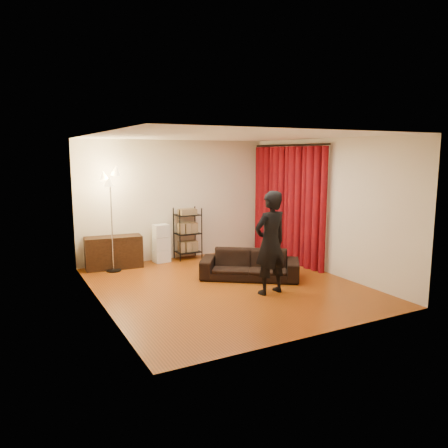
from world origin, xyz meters
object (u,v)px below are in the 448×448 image
sofa (250,265)px  person (270,243)px  floor_lamp (112,222)px  storage_boxes (161,243)px  wire_shelf (188,233)px  media_cabinet (114,252)px

sofa → person: (-0.16, -0.94, 0.62)m
sofa → floor_lamp: (-2.21, 1.77, 0.76)m
floor_lamp → storage_boxes: bearing=12.6°
wire_shelf → floor_lamp: bearing=-167.7°
sofa → storage_boxes: storage_boxes is taller
media_cabinet → floor_lamp: (-0.07, -0.24, 0.69)m
storage_boxes → wire_shelf: 0.67m
storage_boxes → floor_lamp: bearing=-167.4°
wire_shelf → floor_lamp: (-1.79, -0.29, 0.45)m
person → media_cabinet: 3.59m
storage_boxes → floor_lamp: (-1.14, -0.25, 0.61)m
person → media_cabinet: size_ratio=1.53×
storage_boxes → wire_shelf: (0.65, 0.03, 0.16)m
sofa → media_cabinet: (-2.14, 2.00, 0.07)m
sofa → person: person is taller
media_cabinet → sofa: bearing=-37.2°
storage_boxes → person: bearing=-72.9°
media_cabinet → storage_boxes: bearing=6.9°
person → floor_lamp: (-2.05, 2.71, 0.14)m
sofa → media_cabinet: size_ratio=1.60×
sofa → wire_shelf: (-0.42, 2.05, 0.32)m
person → wire_shelf: bearing=-92.4°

